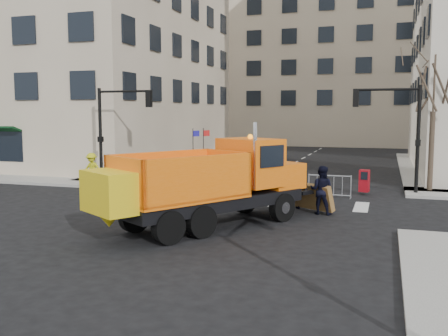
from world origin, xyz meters
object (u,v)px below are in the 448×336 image
(cop_b, at_px, (321,190))
(newspaper_box, at_px, (364,181))
(plow_truck, at_px, (207,181))
(cop_a, at_px, (281,188))
(worker, at_px, (92,169))
(cop_c, at_px, (297,190))

(cop_b, height_order, newspaper_box, cop_b)
(plow_truck, distance_m, newspaper_box, 10.44)
(plow_truck, bearing_deg, cop_a, 10.73)
(cop_b, bearing_deg, plow_truck, 53.20)
(cop_a, height_order, worker, worker)
(plow_truck, bearing_deg, cop_b, -12.74)
(cop_b, relative_size, newspaper_box, 1.78)
(cop_c, bearing_deg, cop_a, -45.71)
(worker, relative_size, newspaper_box, 1.58)
(cop_a, xyz_separation_m, cop_c, (0.69, -0.13, -0.04))
(plow_truck, bearing_deg, worker, 84.40)
(worker, bearing_deg, plow_truck, -35.86)
(plow_truck, relative_size, cop_b, 4.86)
(cop_b, bearing_deg, worker, -7.16)
(cop_a, bearing_deg, cop_c, 162.33)
(cop_c, distance_m, newspaper_box, 5.35)
(cop_c, xyz_separation_m, worker, (-11.65, 2.59, 0.21))
(cop_a, bearing_deg, cop_b, 146.90)
(plow_truck, relative_size, cop_c, 5.85)
(plow_truck, distance_m, cop_b, 5.14)
(worker, bearing_deg, cop_b, -13.37)
(cop_b, xyz_separation_m, newspaper_box, (1.43, 5.47, -0.28))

